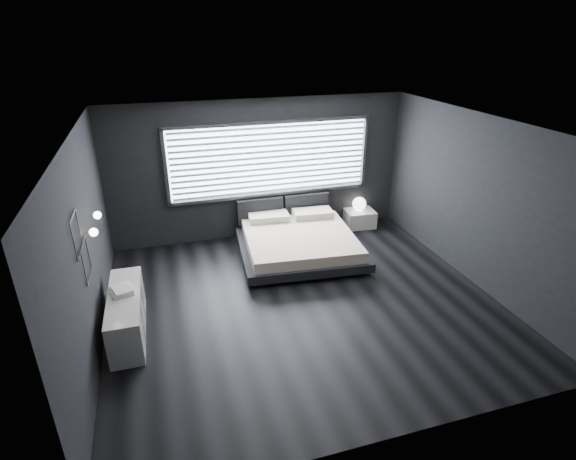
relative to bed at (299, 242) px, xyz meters
name	(u,v)px	position (x,y,z in m)	size (l,w,h in m)	color
room	(305,222)	(-0.44, -1.59, 1.13)	(6.04, 6.00, 2.80)	black
window	(271,160)	(-0.24, 1.10, 1.34)	(4.14, 0.09, 1.52)	white
headboard	(283,208)	(0.00, 1.05, 0.30)	(1.96, 0.16, 0.52)	black
sconce_near	(93,232)	(-3.33, -1.54, 1.33)	(0.18, 0.11, 0.11)	silver
sconce_far	(97,215)	(-3.33, -0.94, 1.33)	(0.18, 0.11, 0.11)	silver
wall_art_upper	(76,234)	(-3.42, -2.14, 1.58)	(0.01, 0.48, 0.48)	#47474C
wall_art_lower	(86,260)	(-3.42, -1.89, 1.11)	(0.01, 0.48, 0.48)	#47474C
bed	(299,242)	(0.00, 0.00, 0.00)	(2.43, 2.34, 0.58)	black
nightstand	(359,218)	(1.70, 0.91, -0.09)	(0.62, 0.52, 0.36)	silver
orb_lamp	(359,204)	(1.68, 0.94, 0.24)	(0.29, 0.29, 0.29)	white
dresser	(127,314)	(-3.09, -1.60, 0.05)	(0.47, 1.59, 0.63)	silver
book_stack	(122,290)	(-3.12, -1.52, 0.40)	(0.35, 0.42, 0.08)	white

